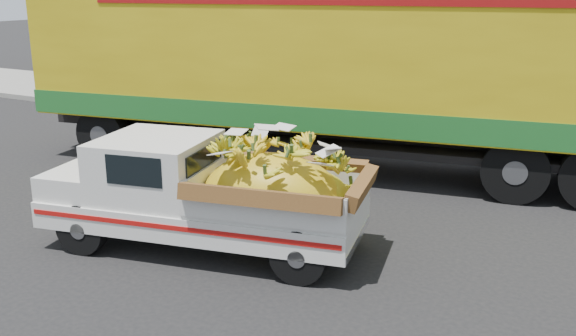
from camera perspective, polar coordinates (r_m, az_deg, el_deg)
The scene contains 6 objects.
ground at distance 8.73m, azimuth -8.69°, elevation -7.92°, with size 100.00×100.00×0.00m, color black.
curb at distance 14.86m, azimuth 8.53°, elevation 2.49°, with size 60.00×0.25×0.15m, color gray.
sidewalk at distance 16.80m, azimuth 11.05°, elevation 3.93°, with size 60.00×4.00×0.14m, color gray.
building_left at distance 25.18m, azimuth -2.26°, elevation 13.75°, with size 18.00×6.00×5.00m, color gray.
pickup_truck at distance 8.63m, azimuth -5.58°, elevation -2.28°, with size 4.56×2.41×1.52m.
semi_trailer at distance 12.36m, azimuth 3.82°, elevation 9.54°, with size 12.07×4.41×3.80m.
Camera 1 is at (4.94, -6.28, 3.53)m, focal length 40.00 mm.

